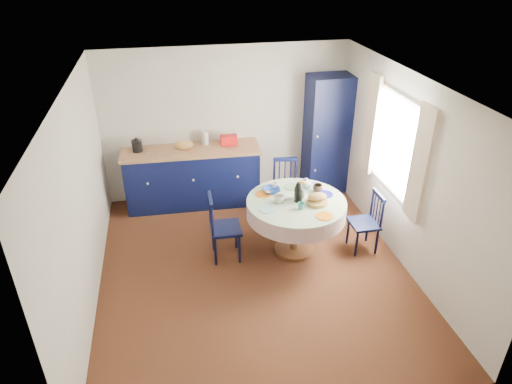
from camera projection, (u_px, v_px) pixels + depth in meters
floor at (254, 269)px, 6.12m from camera, size 4.50×4.50×0.00m
ceiling at (253, 85)px, 4.91m from camera, size 4.50×4.50×0.00m
wall_back at (227, 123)px, 7.44m from camera, size 4.00×0.02×2.50m
wall_left at (81, 204)px, 5.16m from camera, size 0.02×4.50×2.50m
wall_right at (406, 172)px, 5.87m from camera, size 0.02×4.50×2.50m
window at (395, 144)px, 5.98m from camera, size 0.10×1.74×1.45m
kitchen_counter at (193, 176)px, 7.45m from camera, size 2.21×0.75×1.21m
pantry_cabinet at (327, 135)px, 7.64m from camera, size 0.72×0.53×2.02m
dining_table at (296, 209)px, 6.16m from camera, size 1.34×1.34×1.09m
chair_left at (222, 227)px, 6.14m from camera, size 0.42×0.44×0.96m
chair_far at (286, 188)px, 7.14m from camera, size 0.46×0.44×0.93m
chair_right at (367, 222)px, 6.33m from camera, size 0.37×0.39×0.88m
mug_a at (279, 199)px, 6.03m from camera, size 0.14×0.14×0.11m
mug_b at (301, 206)px, 5.90m from camera, size 0.09×0.09×0.09m
mug_c at (318, 188)px, 6.30m from camera, size 0.14×0.14×0.11m
mug_d at (274, 185)px, 6.39m from camera, size 0.10×0.10×0.09m
cobalt_bowl at (271, 190)px, 6.29m from camera, size 0.25×0.25×0.06m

